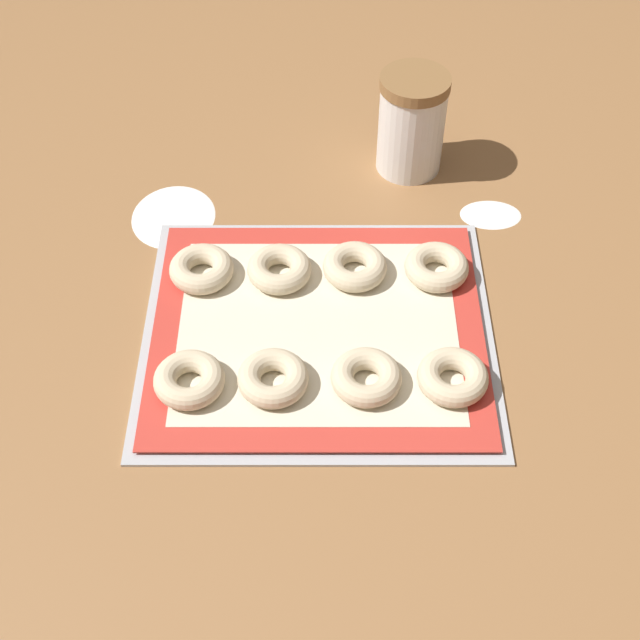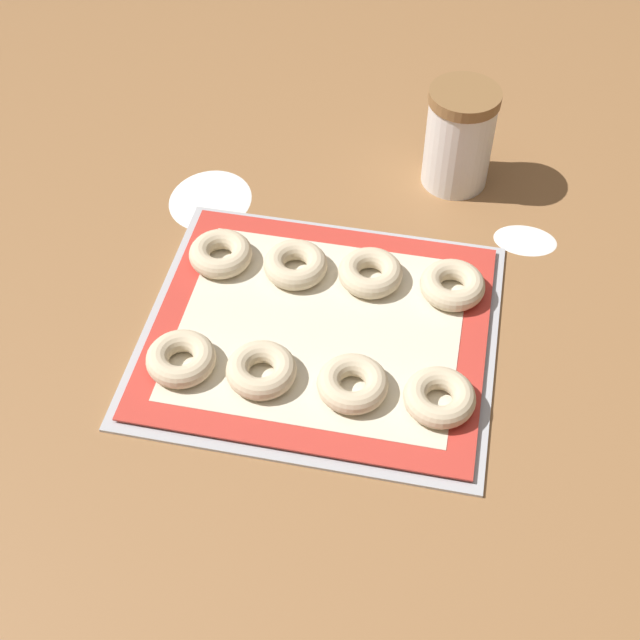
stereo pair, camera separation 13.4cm
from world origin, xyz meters
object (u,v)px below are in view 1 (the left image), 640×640
(bagel_front_mid_right, at_px, (368,377))
(bagel_back_far_right, at_px, (439,267))
(bagel_front_far_left, at_px, (191,379))
(bagel_back_mid_right, at_px, (357,267))
(flour_canister, at_px, (414,123))
(bagel_front_mid_left, at_px, (275,378))
(baking_tray, at_px, (320,331))
(bagel_front_far_right, at_px, (455,377))
(bagel_back_mid_left, at_px, (281,269))
(bagel_back_far_left, at_px, (204,269))

(bagel_front_mid_right, height_order, bagel_back_far_right, same)
(bagel_back_far_right, bearing_deg, bagel_front_far_left, -148.77)
(bagel_back_mid_right, height_order, flour_canister, flour_canister)
(bagel_front_mid_left, xyz_separation_m, bagel_front_mid_right, (0.10, 0.00, 0.00))
(bagel_front_mid_left, height_order, bagel_back_far_right, same)
(baking_tray, bearing_deg, bagel_front_far_right, -29.41)
(bagel_front_far_right, distance_m, bagel_back_mid_left, 0.26)
(flour_canister, bearing_deg, bagel_front_far_left, -123.80)
(bagel_front_far_right, xyz_separation_m, flour_canister, (-0.02, 0.40, 0.05))
(bagel_back_mid_right, xyz_separation_m, flour_canister, (0.08, 0.23, 0.05))
(bagel_front_mid_left, relative_size, bagel_front_mid_right, 1.00)
(bagel_front_far_left, relative_size, flour_canister, 0.55)
(bagel_back_mid_left, bearing_deg, flour_canister, 52.85)
(bagel_front_far_left, distance_m, bagel_front_mid_right, 0.20)
(bagel_front_far_left, relative_size, bagel_back_mid_left, 1.00)
(bagel_front_far_left, height_order, bagel_back_far_right, same)
(bagel_back_mid_left, distance_m, bagel_back_mid_right, 0.09)
(bagel_front_far_right, xyz_separation_m, bagel_back_far_right, (-0.00, 0.17, 0.00))
(bagel_front_far_left, relative_size, bagel_back_mid_right, 1.00)
(bagel_back_far_left, bearing_deg, bagel_front_far_left, -89.46)
(bagel_front_far_left, distance_m, bagel_back_mid_right, 0.26)
(bagel_front_mid_left, height_order, bagel_front_far_right, same)
(bagel_front_far_left, xyz_separation_m, bagel_back_far_right, (0.29, 0.18, 0.00))
(baking_tray, relative_size, bagel_back_far_right, 5.21)
(bagel_back_far_left, height_order, bagel_back_mid_left, same)
(baking_tray, distance_m, bagel_front_mid_right, 0.10)
(bagel_front_far_left, relative_size, bagel_front_far_right, 1.00)
(bagel_back_mid_left, xyz_separation_m, flour_canister, (0.18, 0.23, 0.05))
(flour_canister, bearing_deg, bagel_back_mid_left, -127.15)
(bagel_front_far_right, bearing_deg, baking_tray, 150.59)
(bagel_front_mid_right, xyz_separation_m, bagel_back_mid_right, (-0.01, 0.17, 0.00))
(bagel_back_far_left, xyz_separation_m, flour_canister, (0.27, 0.23, 0.05))
(bagel_front_far_left, height_order, bagel_back_mid_right, same)
(bagel_front_far_right, bearing_deg, bagel_front_mid_right, -179.79)
(bagel_back_mid_right, bearing_deg, bagel_front_far_left, -136.88)
(bagel_front_mid_left, relative_size, bagel_back_mid_right, 1.00)
(baking_tray, height_order, bagel_back_mid_right, bagel_back_mid_right)
(baking_tray, relative_size, bagel_front_far_right, 5.21)
(bagel_back_far_right, distance_m, flour_canister, 0.23)
(bagel_front_far_left, xyz_separation_m, bagel_back_mid_left, (0.09, 0.17, 0.00))
(bagel_back_far_left, bearing_deg, bagel_back_mid_right, 1.20)
(bagel_front_mid_left, height_order, flour_canister, flour_canister)
(bagel_back_far_left, bearing_deg, bagel_front_mid_right, -40.48)
(bagel_back_far_left, relative_size, bagel_back_far_right, 1.00)
(bagel_front_far_right, bearing_deg, flour_canister, 93.20)
(bagel_back_mid_right, distance_m, flour_canister, 0.25)
(baking_tray, distance_m, bagel_front_mid_left, 0.10)
(baking_tray, relative_size, bagel_back_far_left, 5.21)
(bagel_front_far_left, relative_size, bagel_front_mid_left, 1.00)
(flour_canister, bearing_deg, bagel_front_far_right, -86.80)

